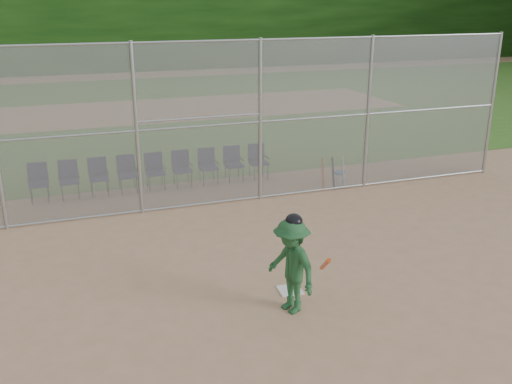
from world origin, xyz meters
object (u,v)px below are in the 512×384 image
object	(u,v)px
batter_at_plate	(291,265)
chair_0	(39,183)
home_plate	(290,290)
water_cooler	(340,179)

from	to	relation	value
batter_at_plate	chair_0	world-z (taller)	batter_at_plate
home_plate	water_cooler	xyz separation A→B (m)	(3.56, 5.00, 0.19)
batter_at_plate	water_cooler	distance (m)	6.81
chair_0	water_cooler	bearing A→B (deg)	-10.24
water_cooler	chair_0	world-z (taller)	chair_0
water_cooler	chair_0	size ratio (longest dim) A/B	0.41
batter_at_plate	chair_0	xyz separation A→B (m)	(-3.90, 7.00, -0.34)
batter_at_plate	water_cooler	world-z (taller)	batter_at_plate
home_plate	chair_0	world-z (taller)	chair_0
home_plate	batter_at_plate	size ratio (longest dim) A/B	0.24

